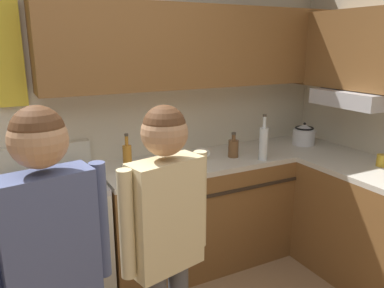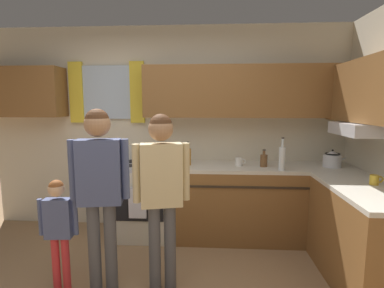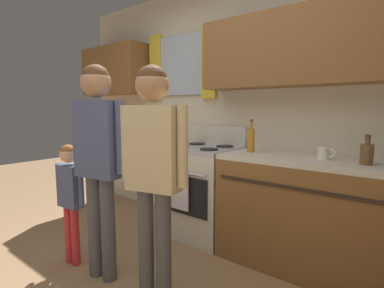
# 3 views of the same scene
# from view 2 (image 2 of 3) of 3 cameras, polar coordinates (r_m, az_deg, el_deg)

# --- Properties ---
(back_wall_unit) EXTENTS (4.60, 0.42, 2.60)m
(back_wall_unit) POSITION_cam_2_polar(r_m,az_deg,el_deg) (3.78, -4.48, 5.54)
(back_wall_unit) COLOR beige
(back_wall_unit) RESTS_ON ground
(kitchen_counter_run) EXTENTS (2.14, 1.80, 0.90)m
(kitchen_counter_run) POSITION_cam_2_polar(r_m,az_deg,el_deg) (3.47, 18.85, -12.46)
(kitchen_counter_run) COLOR brown
(kitchen_counter_run) RESTS_ON ground
(stove_oven) EXTENTS (0.70, 0.67, 1.10)m
(stove_oven) POSITION_cam_2_polar(r_m,az_deg,el_deg) (3.74, -9.24, -10.37)
(stove_oven) COLOR beige
(stove_oven) RESTS_ON ground
(bottle_oil_amber) EXTENTS (0.06, 0.06, 0.29)m
(bottle_oil_amber) POSITION_cam_2_polar(r_m,az_deg,el_deg) (3.49, -0.74, -2.39)
(bottle_oil_amber) COLOR #B27223
(bottle_oil_amber) RESTS_ON kitchen_counter_run
(bottle_squat_brown) EXTENTS (0.08, 0.08, 0.21)m
(bottle_squat_brown) POSITION_cam_2_polar(r_m,az_deg,el_deg) (3.52, 13.81, -3.07)
(bottle_squat_brown) COLOR brown
(bottle_squat_brown) RESTS_ON kitchen_counter_run
(bottle_tall_clear) EXTENTS (0.07, 0.07, 0.37)m
(bottle_tall_clear) POSITION_cam_2_polar(r_m,az_deg,el_deg) (3.37, 17.14, -2.56)
(bottle_tall_clear) COLOR silver
(bottle_tall_clear) RESTS_ON kitchen_counter_run
(mug_mustard_yellow) EXTENTS (0.12, 0.08, 0.09)m
(mug_mustard_yellow) POSITION_cam_2_polar(r_m,az_deg,el_deg) (3.14, 32.04, -5.94)
(mug_mustard_yellow) COLOR gold
(mug_mustard_yellow) RESTS_ON kitchen_counter_run
(mug_ceramic_white) EXTENTS (0.13, 0.08, 0.09)m
(mug_ceramic_white) POSITION_cam_2_polar(r_m,az_deg,el_deg) (3.51, 9.15, -3.44)
(mug_ceramic_white) COLOR white
(mug_ceramic_white) RESTS_ON kitchen_counter_run
(stovetop_kettle) EXTENTS (0.27, 0.20, 0.21)m
(stovetop_kettle) POSITION_cam_2_polar(r_m,az_deg,el_deg) (3.77, 25.66, -2.63)
(stovetop_kettle) COLOR silver
(stovetop_kettle) RESTS_ON kitchen_counter_run
(adult_holding_child) EXTENTS (0.49, 0.22, 1.59)m
(adult_holding_child) POSITION_cam_2_polar(r_m,az_deg,el_deg) (2.60, -17.56, -6.51)
(adult_holding_child) COLOR #4C4C51
(adult_holding_child) RESTS_ON ground
(adult_in_plaid) EXTENTS (0.47, 0.22, 1.55)m
(adult_in_plaid) POSITION_cam_2_polar(r_m,az_deg,el_deg) (2.51, -5.96, -7.29)
(adult_in_plaid) COLOR #4C4C51
(adult_in_plaid) RESTS_ON ground
(small_child) EXTENTS (0.33, 0.13, 1.00)m
(small_child) POSITION_cam_2_polar(r_m,az_deg,el_deg) (2.83, -24.59, -13.70)
(small_child) COLOR red
(small_child) RESTS_ON ground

